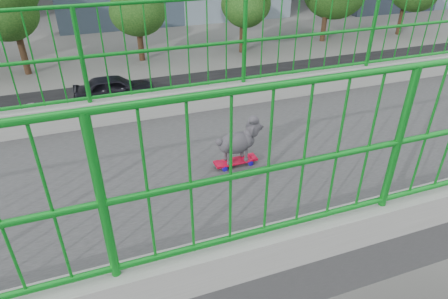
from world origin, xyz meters
TOP-DOWN VIEW (x-y plane):
  - road at (-13.00, 0.00)m, footprint 18.00×90.00m
  - railing at (0.00, 0.00)m, footprint 3.00×24.00m
  - skateboard at (0.07, 1.31)m, footprint 0.15×0.45m
  - poodle at (0.07, 1.34)m, footprint 0.22×0.52m
  - car_0 at (-6.00, 2.11)m, footprint 1.88×4.68m
  - car_1 at (-9.20, 5.96)m, footprint 1.38×3.96m
  - car_2 at (-12.40, 9.38)m, footprint 2.53×5.48m
  - car_3 at (-15.60, -0.53)m, footprint 2.15×5.30m
  - car_4 at (-18.80, 1.25)m, footprint 1.86×4.63m

SIDE VIEW (x-z plane):
  - road at x=-13.00m, z-range 0.00..0.02m
  - car_1 at x=-9.20m, z-range 0.00..1.31m
  - car_2 at x=-12.40m, z-range 0.00..1.52m
  - car_3 at x=-15.60m, z-range 0.00..1.54m
  - car_4 at x=-18.80m, z-range 0.00..1.58m
  - car_0 at x=-6.00m, z-range 0.00..1.60m
  - skateboard at x=0.07m, z-range 7.01..7.07m
  - railing at x=0.00m, z-range 6.50..7.92m
  - poodle at x=0.07m, z-range 7.08..7.50m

